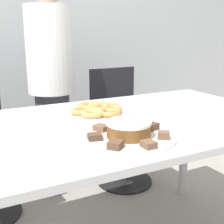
{
  "coord_description": "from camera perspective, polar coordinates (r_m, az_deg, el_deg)",
  "views": [
    {
      "loc": [
        -0.64,
        -1.24,
        1.19
      ],
      "look_at": [
        -0.02,
        -0.05,
        0.84
      ],
      "focal_mm": 50.0,
      "sensor_mm": 36.0,
      "label": 1
    }
  ],
  "objects": [
    {
      "name": "frosted_cake",
      "position": [
        1.21,
        3.07,
        -3.1
      ],
      "size": [
        0.17,
        0.17,
        0.06
      ],
      "color": "brown",
      "rests_on": "plate_cake"
    },
    {
      "name": "donut_5",
      "position": [
        1.65,
        -2.5,
        1.18
      ],
      "size": [
        0.12,
        0.12,
        0.03
      ],
      "color": "#D18E4C",
      "rests_on": "plate_donuts"
    },
    {
      "name": "person_standing",
      "position": [
        2.28,
        -10.97,
        5.1
      ],
      "size": [
        0.33,
        0.33,
        1.56
      ],
      "color": "#383842",
      "rests_on": "ground_plane"
    },
    {
      "name": "lamington_3",
      "position": [
        1.35,
        2.47,
        -2.11
      ],
      "size": [
        0.06,
        0.06,
        0.03
      ],
      "rotation": [
        0.0,
        0.0,
        7.42
      ],
      "color": "brown",
      "rests_on": "plate_cake"
    },
    {
      "name": "lamington_0",
      "position": [
        1.11,
        6.72,
        -5.9
      ],
      "size": [
        0.04,
        0.05,
        0.02
      ],
      "rotation": [
        0.0,
        0.0,
        4.73
      ],
      "color": "brown",
      "rests_on": "plate_cake"
    },
    {
      "name": "donut_3",
      "position": [
        1.57,
        0.08,
        0.47
      ],
      "size": [
        0.1,
        0.1,
        0.03
      ],
      "color": "#D18E4C",
      "rests_on": "plate_donuts"
    },
    {
      "name": "lamington_6",
      "position": [
        1.1,
        0.66,
        -5.98
      ],
      "size": [
        0.07,
        0.07,
        0.03
      ],
      "rotation": [
        0.0,
        0.0,
        10.12
      ],
      "color": "brown",
      "rests_on": "plate_cake"
    },
    {
      "name": "plate_cake",
      "position": [
        1.22,
        3.05,
        -4.72
      ],
      "size": [
        0.37,
        0.37,
        0.01
      ],
      "color": "white",
      "rests_on": "table"
    },
    {
      "name": "lamington_1",
      "position": [
        1.21,
        9.42,
        -4.19
      ],
      "size": [
        0.06,
        0.06,
        0.03
      ],
      "rotation": [
        0.0,
        0.0,
        5.63
      ],
      "color": "brown",
      "rests_on": "plate_cake"
    },
    {
      "name": "table",
      "position": [
        1.47,
        -0.28,
        -4.92
      ],
      "size": [
        1.77,
        0.95,
        0.78
      ],
      "color": "silver",
      "rests_on": "ground_plane"
    },
    {
      "name": "donut_7",
      "position": [
        1.55,
        -5.76,
        0.18
      ],
      "size": [
        0.1,
        0.1,
        0.03
      ],
      "color": "#D18E4C",
      "rests_on": "plate_donuts"
    },
    {
      "name": "lamington_5",
      "position": [
        1.18,
        -3.16,
        -4.54
      ],
      "size": [
        0.06,
        0.05,
        0.02
      ],
      "rotation": [
        0.0,
        0.0,
        9.22
      ],
      "color": "#513828",
      "rests_on": "plate_cake"
    },
    {
      "name": "wall_back",
      "position": [
        2.88,
        -15.43,
        16.33
      ],
      "size": [
        8.0,
        0.05,
        2.6
      ],
      "color": "#B2B7BC",
      "rests_on": "ground_plane"
    },
    {
      "name": "plate_donuts",
      "position": [
        1.58,
        -2.34,
        -0.2
      ],
      "size": [
        0.32,
        0.32,
        0.01
      ],
      "color": "white",
      "rests_on": "table"
    },
    {
      "name": "donut_1",
      "position": [
        1.5,
        -3.66,
        -0.34
      ],
      "size": [
        0.11,
        0.11,
        0.03
      ],
      "color": "tan",
      "rests_on": "plate_donuts"
    },
    {
      "name": "lamington_4",
      "position": [
        1.29,
        -1.99,
        -2.89
      ],
      "size": [
        0.07,
        0.07,
        0.02
      ],
      "rotation": [
        0.0,
        0.0,
        8.32
      ],
      "color": "brown",
      "rests_on": "plate_cake"
    },
    {
      "name": "donut_4",
      "position": [
        1.64,
        -0.57,
        1.02
      ],
      "size": [
        0.11,
        0.11,
        0.03
      ],
      "color": "#C68447",
      "rests_on": "plate_donuts"
    },
    {
      "name": "napkin",
      "position": [
        1.82,
        11.74,
        1.4
      ],
      "size": [
        0.14,
        0.12,
        0.01
      ],
      "color": "white",
      "rests_on": "table"
    },
    {
      "name": "donut_2",
      "position": [
        1.52,
        -0.42,
        -0.12
      ],
      "size": [
        0.11,
        0.11,
        0.03
      ],
      "color": "#C68447",
      "rests_on": "plate_donuts"
    },
    {
      "name": "donut_0",
      "position": [
        1.58,
        -2.35,
        0.6
      ],
      "size": [
        0.12,
        0.12,
        0.04
      ],
      "color": "#C68447",
      "rests_on": "plate_donuts"
    },
    {
      "name": "donut_6",
      "position": [
        1.61,
        -4.12,
        0.94
      ],
      "size": [
        0.13,
        0.13,
        0.04
      ],
      "color": "#C68447",
      "rests_on": "plate_donuts"
    },
    {
      "name": "office_chair_right",
      "position": [
        2.48,
        1.71,
        -3.14
      ],
      "size": [
        0.45,
        0.45,
        0.9
      ],
      "rotation": [
        0.0,
        0.0,
        0.03
      ],
      "color": "black",
      "rests_on": "ground_plane"
    },
    {
      "name": "lamington_2",
      "position": [
        1.31,
        7.27,
        -2.62
      ],
      "size": [
        0.06,
        0.05,
        0.03
      ],
      "rotation": [
        0.0,
        0.0,
        6.53
      ],
      "color": "#513828",
      "rests_on": "plate_cake"
    }
  ]
}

